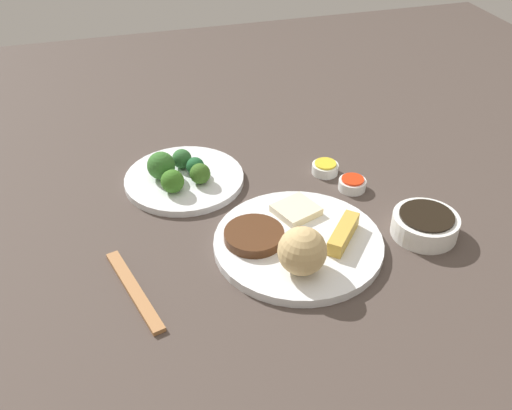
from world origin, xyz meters
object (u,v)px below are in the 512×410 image
(broccoli_plate, at_px, (184,179))
(sauce_ramekin_sweet_and_sour, at_px, (352,185))
(soy_sauce_bowl, at_px, (425,225))
(sauce_ramekin_hot_mustard, at_px, (325,169))
(chopsticks_pair, at_px, (134,290))
(main_plate, at_px, (298,243))

(broccoli_plate, relative_size, sauce_ramekin_sweet_and_sour, 4.42)
(soy_sauce_bowl, relative_size, sauce_ramekin_hot_mustard, 2.15)
(soy_sauce_bowl, distance_m, chopsticks_pair, 0.51)
(broccoli_plate, bearing_deg, sauce_ramekin_sweet_and_sour, -110.29)
(main_plate, distance_m, chopsticks_pair, 0.29)
(main_plate, xyz_separation_m, broccoli_plate, (0.25, 0.15, -0.00))
(broccoli_plate, height_order, chopsticks_pair, broccoli_plate)
(broccoli_plate, relative_size, sauce_ramekin_hot_mustard, 4.42)
(broccoli_plate, relative_size, chopsticks_pair, 1.18)
(sauce_ramekin_hot_mustard, distance_m, chopsticks_pair, 0.48)
(sauce_ramekin_sweet_and_sour, bearing_deg, broccoli_plate, 69.71)
(chopsticks_pair, bearing_deg, broccoli_plate, -24.88)
(main_plate, height_order, chopsticks_pair, main_plate)
(main_plate, height_order, soy_sauce_bowl, soy_sauce_bowl)
(sauce_ramekin_sweet_and_sour, height_order, chopsticks_pair, sauce_ramekin_sweet_and_sour)
(sauce_ramekin_sweet_and_sour, bearing_deg, main_plate, 130.42)
(sauce_ramekin_sweet_and_sour, distance_m, chopsticks_pair, 0.48)
(main_plate, distance_m, sauce_ramekin_hot_mustard, 0.24)
(main_plate, bearing_deg, sauce_ramekin_sweet_and_sour, -49.58)
(main_plate, xyz_separation_m, sauce_ramekin_hot_mustard, (0.21, -0.13, 0.00))
(sauce_ramekin_sweet_and_sour, bearing_deg, sauce_ramekin_hot_mustard, 23.18)
(main_plate, bearing_deg, chopsticks_pair, 96.53)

